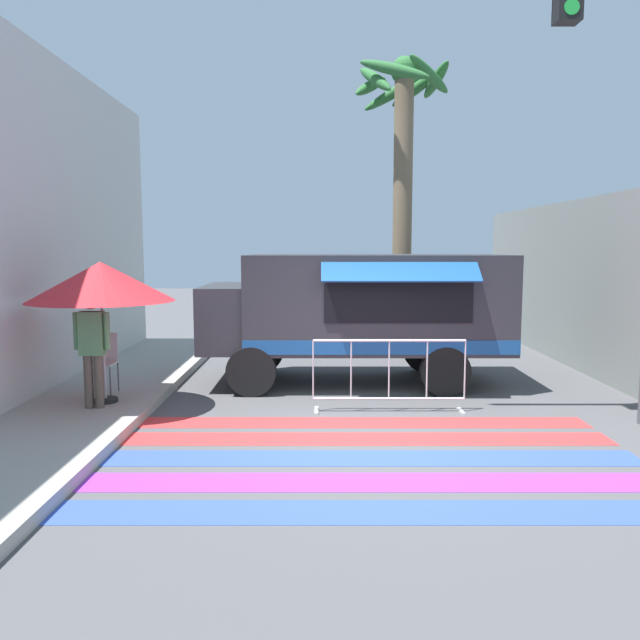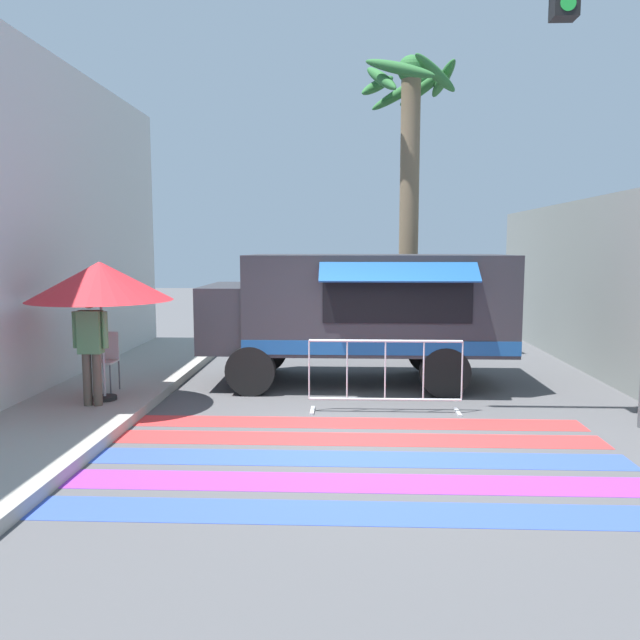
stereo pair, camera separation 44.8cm
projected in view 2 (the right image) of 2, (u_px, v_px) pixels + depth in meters
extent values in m
plane|color=#4C4C4F|center=(357.00, 439.00, 8.17)|extent=(60.00, 60.00, 0.00)
cube|color=gray|center=(629.00, 292.00, 10.75)|extent=(0.20, 16.00, 3.47)
cube|color=#334FB2|center=(361.00, 513.00, 5.87)|extent=(6.40, 0.56, 0.01)
cube|color=purple|center=(359.00, 483.00, 6.63)|extent=(6.40, 0.56, 0.01)
cube|color=#334FB2|center=(358.00, 459.00, 7.38)|extent=(6.40, 0.56, 0.01)
cube|color=red|center=(357.00, 439.00, 8.13)|extent=(6.40, 0.56, 0.01)
cube|color=red|center=(356.00, 423.00, 8.89)|extent=(6.40, 0.56, 0.01)
cube|color=#2D2D33|center=(377.00, 302.00, 11.35)|extent=(4.62, 2.30, 1.70)
cube|color=#2D2D33|center=(251.00, 316.00, 11.48)|extent=(1.63, 2.11, 1.15)
cube|color=#1E232D|center=(210.00, 300.00, 11.48)|extent=(0.06, 1.84, 0.44)
cube|color=black|center=(397.00, 300.00, 10.17)|extent=(2.45, 0.03, 0.77)
cube|color=#194C8C|center=(399.00, 272.00, 9.91)|extent=(2.55, 0.43, 0.31)
cube|color=#194C8C|center=(380.00, 348.00, 10.28)|extent=(4.62, 0.01, 0.24)
cylinder|color=black|center=(250.00, 371.00, 10.52)|extent=(0.84, 0.22, 0.84)
cylinder|color=black|center=(266.00, 350.00, 12.62)|extent=(0.84, 0.22, 0.84)
cylinder|color=black|center=(445.00, 372.00, 10.39)|extent=(0.84, 0.22, 0.84)
cylinder|color=black|center=(428.00, 351.00, 12.48)|extent=(0.84, 0.22, 0.84)
cylinder|color=green|center=(568.00, 3.00, 7.91)|extent=(0.20, 0.02, 0.20)
cylinder|color=black|center=(105.00, 398.00, 9.63)|extent=(0.36, 0.36, 0.06)
cylinder|color=#B2B2B7|center=(102.00, 332.00, 9.51)|extent=(0.04, 0.04, 2.13)
cone|color=red|center=(100.00, 281.00, 9.42)|extent=(2.16, 2.16, 0.59)
cylinder|color=#4C4C51|center=(86.00, 380.00, 9.96)|extent=(0.02, 0.02, 0.48)
cylinder|color=#4C4C51|center=(110.00, 380.00, 9.94)|extent=(0.02, 0.02, 0.48)
cylinder|color=#4C4C51|center=(96.00, 375.00, 10.34)|extent=(0.02, 0.02, 0.48)
cylinder|color=#4C4C51|center=(119.00, 375.00, 10.33)|extent=(0.02, 0.02, 0.48)
cube|color=beige|center=(102.00, 362.00, 10.11)|extent=(0.41, 0.41, 0.03)
cube|color=beige|center=(106.00, 345.00, 10.28)|extent=(0.41, 0.03, 0.46)
cylinder|color=brown|center=(87.00, 379.00, 9.26)|extent=(0.13, 0.13, 0.79)
cylinder|color=brown|center=(97.00, 379.00, 9.25)|extent=(0.13, 0.13, 0.79)
cube|color=#598C59|center=(90.00, 332.00, 9.17)|extent=(0.34, 0.20, 0.64)
cylinder|color=#598C59|center=(75.00, 330.00, 9.18)|extent=(0.09, 0.09, 0.54)
cylinder|color=#598C59|center=(105.00, 330.00, 9.16)|extent=(0.09, 0.09, 0.54)
sphere|color=brown|center=(89.00, 301.00, 9.12)|extent=(0.22, 0.22, 0.22)
cylinder|color=#B7BABF|center=(386.00, 341.00, 9.35)|extent=(2.30, 0.04, 0.04)
cylinder|color=#B7BABF|center=(385.00, 399.00, 9.45)|extent=(2.30, 0.04, 0.04)
cylinder|color=#B7BABF|center=(309.00, 370.00, 9.45)|extent=(0.02, 0.02, 0.90)
cylinder|color=#B7BABF|center=(347.00, 370.00, 9.42)|extent=(0.02, 0.02, 0.90)
cylinder|color=#B7BABF|center=(385.00, 370.00, 9.40)|extent=(0.02, 0.02, 0.90)
cylinder|color=#B7BABF|center=(424.00, 371.00, 9.38)|extent=(0.02, 0.02, 0.90)
cylinder|color=#B7BABF|center=(462.00, 371.00, 9.35)|extent=(0.02, 0.02, 0.90)
cube|color=#B7BABF|center=(312.00, 410.00, 9.52)|extent=(0.06, 0.44, 0.03)
cube|color=#B7BABF|center=(458.00, 412.00, 9.43)|extent=(0.06, 0.44, 0.03)
cylinder|color=#7A664C|center=(409.00, 221.00, 13.85)|extent=(0.43, 0.43, 6.17)
sphere|color=#2D6B33|center=(411.00, 70.00, 13.48)|extent=(0.60, 0.60, 0.60)
ellipsoid|color=#2D6B33|center=(443.00, 79.00, 13.59)|extent=(0.49, 1.47, 0.65)
ellipsoid|color=#2D6B33|center=(423.00, 88.00, 14.05)|extent=(1.20, 0.84, 0.84)
ellipsoid|color=#2D6B33|center=(402.00, 92.00, 14.32)|extent=(1.55, 0.46, 1.04)
ellipsoid|color=#2D6B33|center=(378.00, 85.00, 13.93)|extent=(0.99, 1.48, 0.87)
ellipsoid|color=#2D6B33|center=(381.00, 78.00, 13.23)|extent=(0.79, 1.36, 0.92)
ellipsoid|color=#2D6B33|center=(400.00, 68.00, 12.79)|extent=(1.54, 0.84, 0.70)
ellipsoid|color=#2D6B33|center=(436.00, 73.00, 12.98)|extent=(1.16, 1.08, 0.76)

